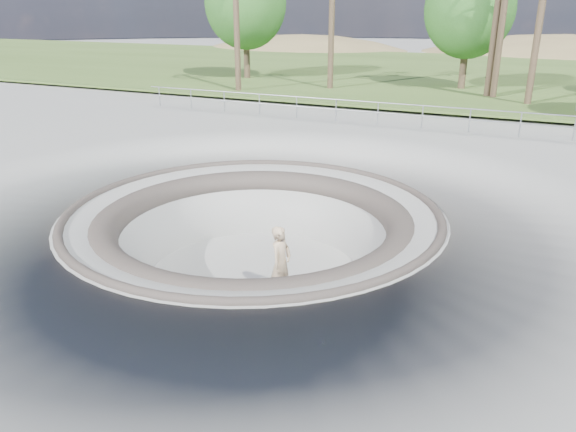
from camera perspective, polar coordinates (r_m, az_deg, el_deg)
The scene contains 9 objects.
ground at distance 15.32m, azimuth -3.52°, elevation 0.51°, with size 180.00×180.00×0.00m, color gray.
skate_bowl at distance 16.04m, azimuth -3.38°, elevation -5.64°, with size 14.00×14.00×4.10m.
grass_strip at distance 47.42m, azimuth 16.65°, elevation 13.74°, with size 180.00×36.00×0.12m.
distant_hills at distance 70.97m, azimuth 22.03°, elevation 9.23°, with size 103.20×45.00×28.60m.
safety_railing at distance 25.99m, azimuth 9.11°, elevation 10.28°, with size 25.00×0.06×1.03m.
skateboard at distance 14.66m, azimuth -0.71°, elevation -8.27°, with size 0.94×0.57×0.09m.
skater at distance 14.21m, azimuth -0.73°, elevation -4.75°, with size 0.71×0.47×1.95m, color tan.
bushy_tree_left at distance 41.88m, azimuth -4.35°, elevation 20.79°, with size 5.83×5.30×8.41m.
bushy_tree_mid at distance 37.89m, azimuth 17.95°, elevation 19.37°, with size 5.42×4.92×7.81m.
Camera 1 is at (6.82, -12.66, 5.27)m, focal length 35.00 mm.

